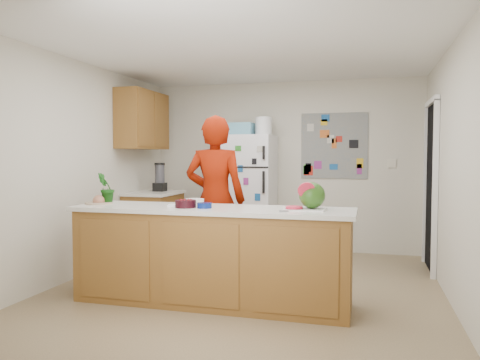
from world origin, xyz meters
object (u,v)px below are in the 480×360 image
(person, at_px, (215,200))
(watermelon, at_px, (312,195))
(cherry_bowl, at_px, (186,204))
(refrigerator, at_px, (248,194))

(person, distance_m, watermelon, 1.33)
(cherry_bowl, bearing_deg, person, 87.99)
(refrigerator, xyz_separation_m, person, (0.05, -1.66, 0.07))
(refrigerator, relative_size, cherry_bowl, 8.66)
(person, distance_m, cherry_bowl, 0.80)
(watermelon, bearing_deg, refrigerator, 117.13)
(refrigerator, height_order, person, person)
(refrigerator, distance_m, cherry_bowl, 2.46)
(cherry_bowl, bearing_deg, watermelon, 6.42)
(refrigerator, relative_size, watermelon, 7.20)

